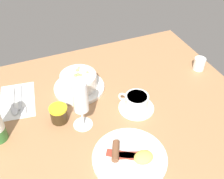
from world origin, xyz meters
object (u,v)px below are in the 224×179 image
at_px(cutlery_setting, 17,101).
at_px(wine_glass, 80,99).
at_px(porridge_bowl, 79,82).
at_px(jam_jar, 59,114).
at_px(coffee_cup, 136,102).
at_px(breakfast_plate, 130,158).
at_px(creamer_jug, 199,64).

bearing_deg(cutlery_setting, wine_glass, 133.74).
distance_m(porridge_bowl, jam_jar, 0.18).
height_order(coffee_cup, breakfast_plate, coffee_cup).
bearing_deg(porridge_bowl, coffee_cup, 131.17).
distance_m(porridge_bowl, creamer_jug, 0.52).
bearing_deg(coffee_cup, creamer_jug, -162.23).
distance_m(porridge_bowl, cutlery_setting, 0.24).
height_order(wine_glass, breakfast_plate, wine_glass).
height_order(cutlery_setting, breakfast_plate, breakfast_plate).
xyz_separation_m(cutlery_setting, creamer_jug, (-0.76, 0.09, 0.02)).
bearing_deg(wine_glass, jam_jar, -36.47).
bearing_deg(jam_jar, coffee_cup, 170.11).
bearing_deg(cutlery_setting, coffee_cup, 153.33).
bearing_deg(wine_glass, cutlery_setting, -46.26).
xyz_separation_m(cutlery_setting, wine_glass, (-0.20, 0.20, 0.12)).
relative_size(creamer_jug, wine_glass, 0.31).
height_order(porridge_bowl, wine_glass, wine_glass).
distance_m(coffee_cup, creamer_jug, 0.38).
height_order(cutlery_setting, creamer_jug, creamer_jug).
height_order(cutlery_setting, wine_glass, wine_glass).
relative_size(coffee_cup, wine_glass, 0.69).
height_order(jam_jar, breakfast_plate, jam_jar).
bearing_deg(jam_jar, creamer_jug, -173.97).
xyz_separation_m(porridge_bowl, jam_jar, (0.11, 0.14, -0.00)).
distance_m(cutlery_setting, jam_jar, 0.20).
bearing_deg(coffee_cup, porridge_bowl, -48.83).
relative_size(porridge_bowl, coffee_cup, 1.53).
distance_m(cutlery_setting, creamer_jug, 0.76).
xyz_separation_m(creamer_jug, wine_glass, (0.56, 0.12, 0.09)).
relative_size(creamer_jug, jam_jar, 0.94).
xyz_separation_m(coffee_cup, wine_glass, (0.21, 0.00, 0.09)).
relative_size(cutlery_setting, wine_glass, 1.12).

